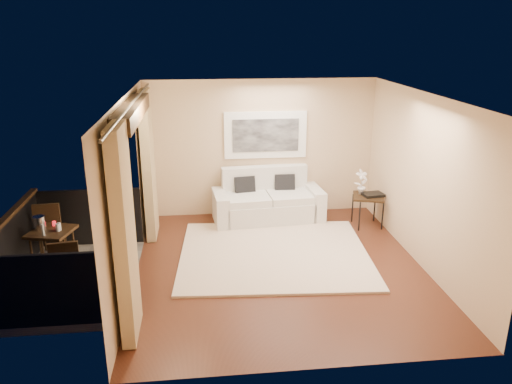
{
  "coord_description": "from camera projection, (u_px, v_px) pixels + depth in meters",
  "views": [
    {
      "loc": [
        -1.18,
        -7.06,
        3.66
      ],
      "look_at": [
        -0.31,
        0.68,
        1.05
      ],
      "focal_mm": 35.0,
      "sensor_mm": 36.0,
      "label": 1
    }
  ],
  "objects": [
    {
      "name": "sofa",
      "position": [
        267.0,
        202.0,
        9.81
      ],
      "size": [
        2.17,
        1.07,
        1.01
      ],
      "rotation": [
        0.0,
        0.0,
        0.08
      ],
      "color": "silver",
      "rests_on": "floor"
    },
    {
      "name": "floor",
      "position": [
        280.0,
        267.0,
        7.94
      ],
      "size": [
        5.0,
        5.0,
        0.0
      ],
      "primitive_type": "plane",
      "color": "#4E2617",
      "rests_on": "ground"
    },
    {
      "name": "curtains",
      "position": [
        139.0,
        192.0,
        7.29
      ],
      "size": [
        0.16,
        4.8,
        2.64
      ],
      "color": "tan",
      "rests_on": "ground"
    },
    {
      "name": "ice_bucket",
      "position": [
        39.0,
        223.0,
        7.6
      ],
      "size": [
        0.18,
        0.18,
        0.2
      ],
      "primitive_type": "cylinder",
      "color": "silver",
      "rests_on": "bistro_table"
    },
    {
      "name": "tray",
      "position": [
        373.0,
        194.0,
        9.4
      ],
      "size": [
        0.42,
        0.33,
        0.05
      ],
      "primitive_type": "cube",
      "rotation": [
        0.0,
        0.0,
        0.15
      ],
      "color": "black",
      "rests_on": "side_table"
    },
    {
      "name": "balcony_chair_far",
      "position": [
        49.0,
        225.0,
        8.14
      ],
      "size": [
        0.45,
        0.45,
        0.96
      ],
      "rotation": [
        0.0,
        0.0,
        3.22
      ],
      "color": "black",
      "rests_on": "balcony"
    },
    {
      "name": "glass_a",
      "position": [
        58.0,
        228.0,
        7.52
      ],
      "size": [
        0.06,
        0.06,
        0.12
      ],
      "primitive_type": "cylinder",
      "color": "silver",
      "rests_on": "bistro_table"
    },
    {
      "name": "artwork",
      "position": [
        266.0,
        135.0,
        9.76
      ],
      "size": [
        1.62,
        0.07,
        0.92
      ],
      "color": "white",
      "rests_on": "room_shell"
    },
    {
      "name": "glass_b",
      "position": [
        59.0,
        227.0,
        7.55
      ],
      "size": [
        0.06,
        0.06,
        0.12
      ],
      "primitive_type": "cylinder",
      "color": "silver",
      "rests_on": "bistro_table"
    },
    {
      "name": "vase",
      "position": [
        43.0,
        230.0,
        7.35
      ],
      "size": [
        0.04,
        0.04,
        0.18
      ],
      "primitive_type": "cylinder",
      "color": "silver",
      "rests_on": "bistro_table"
    },
    {
      "name": "balcony",
      "position": [
        64.0,
        268.0,
        7.54
      ],
      "size": [
        1.81,
        2.6,
        1.17
      ],
      "color": "#605B56",
      "rests_on": "ground"
    },
    {
      "name": "candle",
      "position": [
        54.0,
        223.0,
        7.74
      ],
      "size": [
        0.06,
        0.06,
        0.07
      ],
      "primitive_type": "cylinder",
      "color": "red",
      "rests_on": "bistro_table"
    },
    {
      "name": "bistro_table",
      "position": [
        52.0,
        235.0,
        7.6
      ],
      "size": [
        0.73,
        0.73,
        0.7
      ],
      "rotation": [
        0.0,
        0.0,
        -0.26
      ],
      "color": "black",
      "rests_on": "balcony"
    },
    {
      "name": "side_table",
      "position": [
        368.0,
        199.0,
        9.43
      ],
      "size": [
        0.69,
        0.69,
        0.61
      ],
      "rotation": [
        0.0,
        0.0,
        -0.28
      ],
      "color": "black",
      "rests_on": "floor"
    },
    {
      "name": "orchid",
      "position": [
        362.0,
        182.0,
        9.42
      ],
      "size": [
        0.29,
        0.24,
        0.48
      ],
      "primitive_type": "imported",
      "rotation": [
        0.0,
        0.0,
        0.33
      ],
      "color": "white",
      "rests_on": "side_table"
    },
    {
      "name": "rug",
      "position": [
        274.0,
        254.0,
        8.36
      ],
      "size": [
        3.29,
        2.92,
        0.04
      ],
      "primitive_type": "cube",
      "rotation": [
        0.0,
        0.0,
        -0.07
      ],
      "color": "beige",
      "rests_on": "floor"
    },
    {
      "name": "room_shell",
      "position": [
        131.0,
        112.0,
        6.92
      ],
      "size": [
        5.0,
        6.4,
        5.0
      ],
      "color": "white",
      "rests_on": "ground"
    },
    {
      "name": "balcony_chair_near",
      "position": [
        65.0,
        271.0,
        6.7
      ],
      "size": [
        0.44,
        0.45,
        0.91
      ],
      "rotation": [
        0.0,
        0.0,
        0.14
      ],
      "color": "black",
      "rests_on": "balcony"
    }
  ]
}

